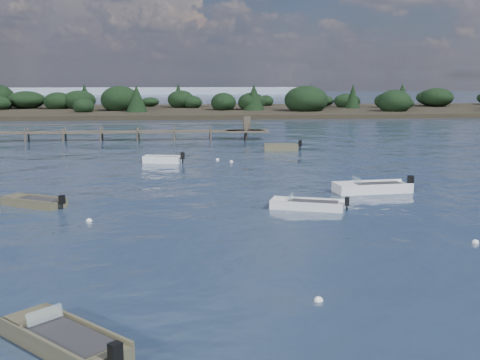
{
  "coord_description": "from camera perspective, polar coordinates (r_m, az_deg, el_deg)",
  "views": [
    {
      "loc": [
        -3.29,
        -23.59,
        7.6
      ],
      "look_at": [
        0.1,
        14.0,
        1.0
      ],
      "focal_mm": 45.0,
      "sensor_mm": 36.0,
      "label": 1
    }
  ],
  "objects": [
    {
      "name": "buoy_extra_a",
      "position": [
        53.29,
        -0.83,
        1.72
      ],
      "size": [
        0.32,
        0.32,
        0.32
      ],
      "primitive_type": "sphere",
      "color": "white",
      "rests_on": "ground"
    },
    {
      "name": "buoy_e",
      "position": [
        54.62,
        -2.15,
        1.92
      ],
      "size": [
        0.32,
        0.32,
        0.32
      ],
      "primitive_type": "sphere",
      "color": "white",
      "rests_on": "ground"
    },
    {
      "name": "far_headland",
      "position": [
        126.91,
        7.79,
        7.28
      ],
      "size": [
        190.0,
        40.0,
        5.8
      ],
      "color": "black",
      "rests_on": "ground"
    },
    {
      "name": "dinghy_near_olive",
      "position": [
        18.31,
        -16.37,
        -14.52
      ],
      "size": [
        4.14,
        4.21,
        1.13
      ],
      "color": "brown",
      "rests_on": "ground"
    },
    {
      "name": "buoy_a",
      "position": [
        21.08,
        7.45,
        -11.31
      ],
      "size": [
        0.32,
        0.32,
        0.32
      ],
      "primitive_type": "sphere",
      "color": "white",
      "rests_on": "ground"
    },
    {
      "name": "ground",
      "position": [
        84.0,
        -2.9,
        4.72
      ],
      "size": [
        400.0,
        400.0,
        0.0
      ],
      "primitive_type": "plane",
      "color": "#182438",
      "rests_on": "ground"
    },
    {
      "name": "buoy_b",
      "position": [
        29.79,
        21.42,
        -5.57
      ],
      "size": [
        0.32,
        0.32,
        0.32
      ],
      "primitive_type": "sphere",
      "color": "white",
      "rests_on": "ground"
    },
    {
      "name": "dinghy_mid_white_b",
      "position": [
        40.52,
        12.39,
        -0.87
      ],
      "size": [
        5.45,
        2.39,
        1.33
      ],
      "color": "silver",
      "rests_on": "ground"
    },
    {
      "name": "tender_far_white",
      "position": [
        53.2,
        -7.38,
        1.82
      ],
      "size": [
        3.69,
        2.02,
        1.24
      ],
      "color": "silver",
      "rests_on": "ground"
    },
    {
      "name": "buoy_c",
      "position": [
        32.74,
        -14.12,
        -3.81
      ],
      "size": [
        0.32,
        0.32,
        0.32
      ],
      "primitive_type": "sphere",
      "color": "white",
      "rests_on": "ground"
    },
    {
      "name": "dinghy_mid_white_a",
      "position": [
        34.93,
        6.36,
        -2.48
      ],
      "size": [
        4.52,
        2.82,
        1.05
      ],
      "color": "silver",
      "rests_on": "ground"
    },
    {
      "name": "dinghy_mid_grey",
      "position": [
        37.38,
        -18.95,
        -2.13
      ],
      "size": [
        4.05,
        3.17,
        1.05
      ],
      "color": "brown",
      "rests_on": "ground"
    },
    {
      "name": "tender_far_grey_b",
      "position": [
        61.8,
        3.91,
        3.01
      ],
      "size": [
        3.89,
        1.68,
        1.32
      ],
      "color": "brown",
      "rests_on": "ground"
    },
    {
      "name": "jetty",
      "position": [
        74.21,
        -19.59,
        4.23
      ],
      "size": [
        64.5,
        3.2,
        3.4
      ],
      "color": "#4D4438",
      "rests_on": "ground"
    }
  ]
}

